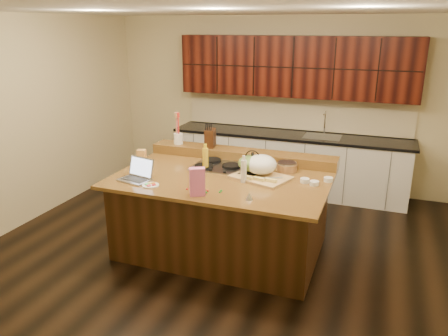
% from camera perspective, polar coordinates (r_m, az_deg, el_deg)
% --- Properties ---
extents(room, '(5.52, 5.02, 2.72)m').
position_cam_1_polar(room, '(4.82, -0.21, 3.78)').
color(room, black).
rests_on(room, ground).
extents(island, '(2.40, 1.60, 0.92)m').
position_cam_1_polar(island, '(5.11, -0.20, -5.88)').
color(island, black).
rests_on(island, ground).
extents(back_ledge, '(2.40, 0.30, 0.12)m').
position_cam_1_polar(back_ledge, '(5.56, 2.35, 1.76)').
color(back_ledge, black).
rests_on(back_ledge, island).
extents(cooktop, '(0.92, 0.52, 0.05)m').
position_cam_1_polar(cooktop, '(5.21, 0.96, 0.13)').
color(cooktop, gray).
rests_on(cooktop, island).
extents(back_counter, '(3.70, 0.66, 2.40)m').
position_cam_1_polar(back_counter, '(6.91, 8.71, 4.87)').
color(back_counter, silver).
rests_on(back_counter, ground).
extents(kettle, '(0.23, 0.23, 0.18)m').
position_cam_1_polar(kettle, '(4.97, 3.73, 0.64)').
color(kettle, black).
rests_on(kettle, cooktop).
extents(green_bowl, '(0.42, 0.42, 0.18)m').
position_cam_1_polar(green_bowl, '(4.97, 3.73, 0.63)').
color(green_bowl, '#53732E').
rests_on(green_bowl, cooktop).
extents(laptop, '(0.39, 0.34, 0.24)m').
position_cam_1_polar(laptop, '(4.91, -11.20, -0.76)').
color(laptop, '#B7B7BC').
rests_on(laptop, island).
extents(oil_bottle, '(0.09, 0.09, 0.27)m').
position_cam_1_polar(oil_bottle, '(5.10, -2.44, 1.13)').
color(oil_bottle, gold).
rests_on(oil_bottle, island).
extents(vinegar_bottle, '(0.07, 0.07, 0.25)m').
position_cam_1_polar(vinegar_bottle, '(4.72, 2.59, -0.42)').
color(vinegar_bottle, silver).
rests_on(vinegar_bottle, island).
extents(wooden_tray, '(0.71, 0.61, 0.25)m').
position_cam_1_polar(wooden_tray, '(4.91, 4.85, 0.09)').
color(wooden_tray, tan).
rests_on(wooden_tray, island).
extents(ramekin_a, '(0.12, 0.12, 0.04)m').
position_cam_1_polar(ramekin_a, '(4.82, 10.50, -1.60)').
color(ramekin_a, white).
rests_on(ramekin_a, island).
extents(ramekin_b, '(0.12, 0.12, 0.04)m').
position_cam_1_polar(ramekin_b, '(4.91, 13.48, -1.46)').
color(ramekin_b, white).
rests_on(ramekin_b, island).
extents(ramekin_c, '(0.12, 0.12, 0.04)m').
position_cam_1_polar(ramekin_c, '(4.76, 11.71, -1.95)').
color(ramekin_c, white).
rests_on(ramekin_c, island).
extents(strainer_bowl, '(0.28, 0.28, 0.09)m').
position_cam_1_polar(strainer_bowl, '(5.15, 8.21, 0.08)').
color(strainer_bowl, '#996B3F').
rests_on(strainer_bowl, island).
extents(kitchen_timer, '(0.08, 0.08, 0.07)m').
position_cam_1_polar(kitchen_timer, '(4.28, 3.30, -3.71)').
color(kitchen_timer, silver).
rests_on(kitchen_timer, island).
extents(pink_bag, '(0.17, 0.14, 0.29)m').
position_cam_1_polar(pink_bag, '(4.35, -3.51, -1.81)').
color(pink_bag, pink).
rests_on(pink_bag, island).
extents(candy_plate, '(0.21, 0.21, 0.01)m').
position_cam_1_polar(candy_plate, '(4.71, -9.58, -2.23)').
color(candy_plate, white).
rests_on(candy_plate, island).
extents(package_box, '(0.12, 0.09, 0.15)m').
position_cam_1_polar(package_box, '(5.56, -10.72, 1.61)').
color(package_box, '#EAA752').
rests_on(package_box, island).
extents(utensil_crock, '(0.12, 0.12, 0.14)m').
position_cam_1_polar(utensil_crock, '(5.85, -5.99, 3.84)').
color(utensil_crock, white).
rests_on(utensil_crock, back_ledge).
extents(knife_block, '(0.15, 0.21, 0.24)m').
position_cam_1_polar(knife_block, '(5.65, -1.82, 3.92)').
color(knife_block, black).
rests_on(knife_block, back_ledge).
extents(gumdrop_0, '(0.02, 0.02, 0.02)m').
position_cam_1_polar(gumdrop_0, '(4.49, -2.16, -2.98)').
color(gumdrop_0, red).
rests_on(gumdrop_0, island).
extents(gumdrop_1, '(0.02, 0.02, 0.02)m').
position_cam_1_polar(gumdrop_1, '(4.49, -0.35, -2.97)').
color(gumdrop_1, '#198C26').
rests_on(gumdrop_1, island).
extents(gumdrop_2, '(0.02, 0.02, 0.02)m').
position_cam_1_polar(gumdrop_2, '(4.63, -4.02, -2.33)').
color(gumdrop_2, red).
rests_on(gumdrop_2, island).
extents(gumdrop_3, '(0.02, 0.02, 0.02)m').
position_cam_1_polar(gumdrop_3, '(4.45, -2.31, -3.20)').
color(gumdrop_3, '#198C26').
rests_on(gumdrop_3, island).
extents(gumdrop_4, '(0.02, 0.02, 0.02)m').
position_cam_1_polar(gumdrop_4, '(4.51, -3.25, -2.89)').
color(gumdrop_4, red).
rests_on(gumdrop_4, island).
extents(gumdrop_5, '(0.02, 0.02, 0.02)m').
position_cam_1_polar(gumdrop_5, '(4.48, -2.80, -3.02)').
color(gumdrop_5, '#198C26').
rests_on(gumdrop_5, island).
extents(gumdrop_6, '(0.02, 0.02, 0.02)m').
position_cam_1_polar(gumdrop_6, '(4.55, -4.83, -2.75)').
color(gumdrop_6, red).
rests_on(gumdrop_6, island).
extents(gumdrop_7, '(0.02, 0.02, 0.02)m').
position_cam_1_polar(gumdrop_7, '(4.45, -0.55, -3.15)').
color(gumdrop_7, '#198C26').
rests_on(gumdrop_7, island).
extents(gumdrop_8, '(0.02, 0.02, 0.02)m').
position_cam_1_polar(gumdrop_8, '(4.46, -3.90, -3.14)').
color(gumdrop_8, red).
rests_on(gumdrop_8, island).
extents(gumdrop_9, '(0.02, 0.02, 0.02)m').
position_cam_1_polar(gumdrop_9, '(4.54, -3.03, -2.76)').
color(gumdrop_9, '#198C26').
rests_on(gumdrop_9, island).
extents(gumdrop_10, '(0.02, 0.02, 0.02)m').
position_cam_1_polar(gumdrop_10, '(4.65, -4.44, -2.24)').
color(gumdrop_10, red).
rests_on(gumdrop_10, island).
extents(gumdrop_11, '(0.02, 0.02, 0.02)m').
position_cam_1_polar(gumdrop_11, '(4.60, -4.39, -2.50)').
color(gumdrop_11, '#198C26').
rests_on(gumdrop_11, island).
extents(gumdrop_12, '(0.02, 0.02, 0.02)m').
position_cam_1_polar(gumdrop_12, '(4.51, -3.26, -2.90)').
color(gumdrop_12, red).
rests_on(gumdrop_12, island).
extents(gumdrop_13, '(0.02, 0.02, 0.02)m').
position_cam_1_polar(gumdrop_13, '(4.64, -4.20, -2.31)').
color(gumdrop_13, '#198C26').
rests_on(gumdrop_13, island).
extents(gumdrop_14, '(0.02, 0.02, 0.02)m').
position_cam_1_polar(gumdrop_14, '(4.63, -4.40, -2.38)').
color(gumdrop_14, red).
rests_on(gumdrop_14, island).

